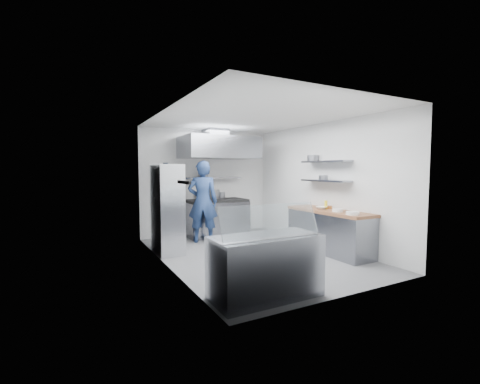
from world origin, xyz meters
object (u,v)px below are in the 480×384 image
gas_range (217,219)px  wire_rack (167,209)px  display_case (266,267)px  chef (203,202)px

gas_range → wire_rack: bearing=-145.1°
display_case → wire_rack: bearing=100.1°
wire_rack → display_case: wire_rack is taller
chef → gas_range: bearing=-112.8°
gas_range → wire_rack: (-1.63, -1.14, 0.48)m
chef → wire_rack: (-1.02, -0.58, -0.05)m
gas_range → wire_rack: wire_rack is taller
chef → display_case: bearing=106.6°
chef → wire_rack: bearing=53.9°
wire_rack → display_case: size_ratio=1.23×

